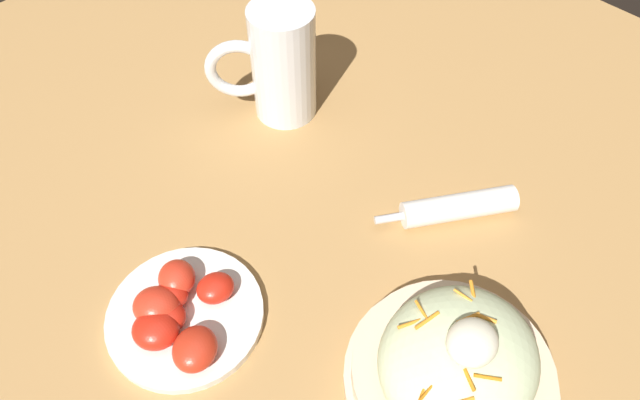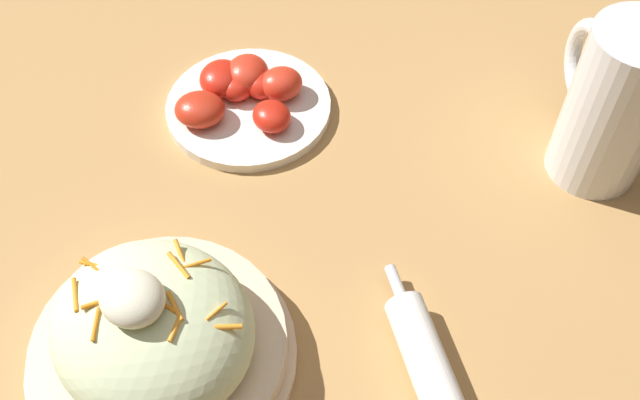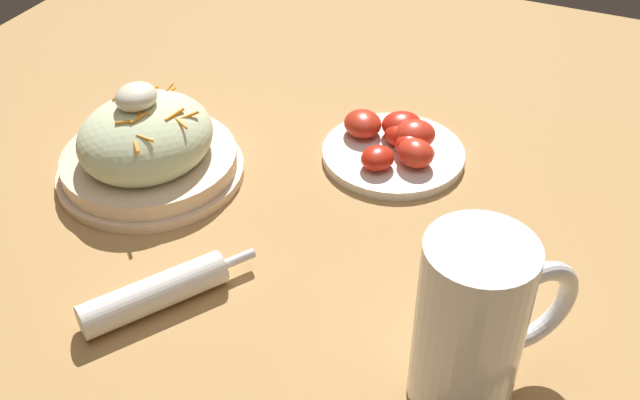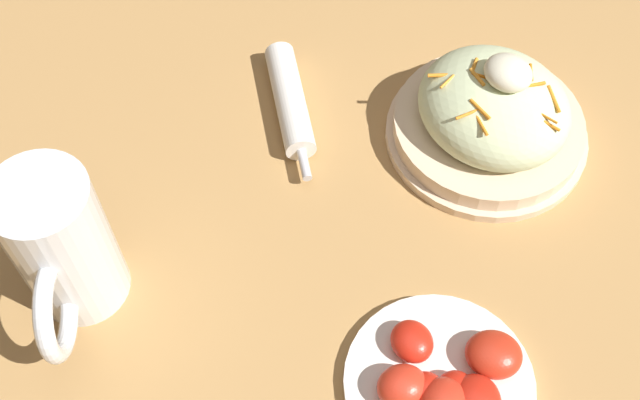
% 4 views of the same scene
% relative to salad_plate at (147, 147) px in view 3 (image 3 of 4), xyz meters
% --- Properties ---
extents(ground_plane, '(1.43, 1.43, 0.00)m').
position_rel_salad_plate_xyz_m(ground_plane, '(0.03, 0.26, -0.04)').
color(ground_plane, '#B2844C').
extents(salad_plate, '(0.22, 0.22, 0.12)m').
position_rel_salad_plate_xyz_m(salad_plate, '(0.00, 0.00, 0.00)').
color(salad_plate, beige).
rests_on(salad_plate, ground_plane).
extents(beer_mug, '(0.13, 0.12, 0.17)m').
position_rel_salad_plate_xyz_m(beer_mug, '(0.15, 0.42, 0.03)').
color(beer_mug, white).
rests_on(beer_mug, ground_plane).
extents(napkin_roll, '(0.16, 0.12, 0.03)m').
position_rel_salad_plate_xyz_m(napkin_roll, '(0.18, 0.13, -0.02)').
color(napkin_roll, white).
rests_on(napkin_roll, ground_plane).
extents(tomato_plate, '(0.17, 0.17, 0.04)m').
position_rel_salad_plate_xyz_m(tomato_plate, '(-0.16, 0.25, -0.02)').
color(tomato_plate, white).
rests_on(tomato_plate, ground_plane).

